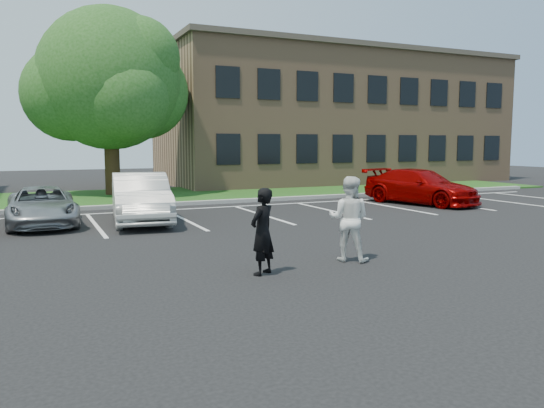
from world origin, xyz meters
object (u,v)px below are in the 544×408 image
(man_black_suit, at_px, (262,232))
(car_white_sedan, at_px, (141,198))
(tree, at_px, (111,83))
(car_red_compact, at_px, (421,187))
(car_silver_minivan, at_px, (42,206))
(man_white_shirt, at_px, (349,219))
(office_building, at_px, (332,118))

(man_black_suit, height_order, car_white_sedan, man_black_suit)
(tree, height_order, car_red_compact, tree)
(car_silver_minivan, bearing_deg, man_black_suit, -66.34)
(man_white_shirt, bearing_deg, car_white_sedan, -25.39)
(office_building, xyz_separation_m, man_black_suit, (-14.58, -21.82, -3.32))
(office_building, distance_m, man_black_suit, 26.45)
(office_building, relative_size, car_white_sedan, 4.71)
(office_building, xyz_separation_m, car_red_compact, (-3.86, -13.60, -3.44))
(tree, distance_m, car_white_sedan, 10.39)
(office_building, distance_m, car_red_compact, 14.55)
(office_building, height_order, tree, tree)
(man_white_shirt, xyz_separation_m, car_white_sedan, (-2.99, 7.46, -0.12))
(man_black_suit, bearing_deg, office_building, -156.93)
(tree, bearing_deg, man_black_suit, -88.89)
(man_black_suit, distance_m, car_silver_minivan, 9.18)
(office_building, xyz_separation_m, tree, (-14.91, -4.70, 1.19))
(man_black_suit, bearing_deg, man_white_shirt, 155.71)
(tree, xyz_separation_m, car_white_sedan, (-0.50, -9.32, -4.57))
(tree, relative_size, car_silver_minivan, 2.06)
(car_silver_minivan, relative_size, car_red_compact, 0.86)
(car_white_sedan, xyz_separation_m, car_red_compact, (11.55, 0.41, -0.06))
(man_black_suit, bearing_deg, car_silver_minivan, -99.36)
(office_building, bearing_deg, car_silver_minivan, -143.72)
(tree, relative_size, man_white_shirt, 4.85)
(man_white_shirt, bearing_deg, office_building, -77.25)
(tree, relative_size, car_red_compact, 1.78)
(man_black_suit, height_order, car_silver_minivan, man_black_suit)
(office_building, bearing_deg, car_white_sedan, -137.71)
(tree, xyz_separation_m, man_black_suit, (0.33, -17.12, -4.51))
(car_silver_minivan, xyz_separation_m, car_red_compact, (14.43, -0.18, 0.13))
(man_black_suit, bearing_deg, car_red_compact, -175.72)
(tree, distance_m, man_white_shirt, 17.54)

